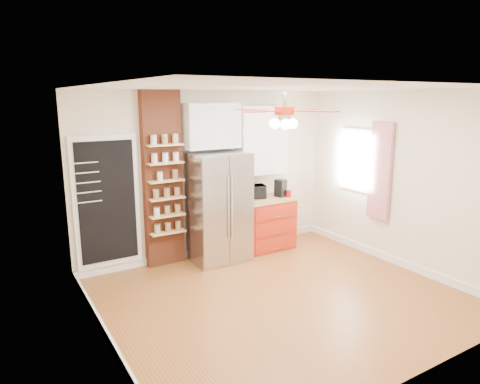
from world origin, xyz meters
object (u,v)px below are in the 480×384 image
red_cabinet (266,223)px  coffee_maker (281,188)px  toaster_oven (253,192)px  pantry_jar_oats (160,176)px  fridge (218,207)px  ceiling_fan (285,111)px  canister_left (289,193)px

red_cabinet → coffee_maker: 0.66m
toaster_oven → pantry_jar_oats: 1.72m
red_cabinet → fridge: bearing=-177.0°
toaster_oven → ceiling_fan: bearing=-93.6°
ceiling_fan → coffee_maker: bearing=54.0°
canister_left → pantry_jar_oats: pantry_jar_oats is taller
fridge → pantry_jar_oats: size_ratio=13.62×
ceiling_fan → toaster_oven: ceiling_fan is taller
ceiling_fan → pantry_jar_oats: size_ratio=10.89×
coffee_maker → pantry_jar_oats: (-2.14, 0.13, 0.39)m
coffee_maker → canister_left: (0.10, -0.10, -0.09)m
toaster_oven → coffee_maker: coffee_maker is taller
coffee_maker → canister_left: 0.17m
fridge → coffee_maker: bearing=0.3°
fridge → toaster_oven: fridge is taller
canister_left → fridge: bearing=175.9°
coffee_maker → ceiling_fan: bearing=-137.9°
red_cabinet → ceiling_fan: 2.75m
toaster_oven → fridge: bearing=-150.1°
fridge → coffee_maker: fridge is taller
fridge → ceiling_fan: size_ratio=1.25×
fridge → ceiling_fan: 2.25m
red_cabinet → coffee_maker: (0.27, -0.04, 0.60)m
fridge → coffee_maker: (1.24, 0.01, 0.17)m
fridge → pantry_jar_oats: bearing=171.1°
fridge → toaster_oven: (0.77, 0.16, 0.14)m
fridge → red_cabinet: fridge is taller
fridge → red_cabinet: bearing=3.0°
toaster_oven → canister_left: 0.63m
pantry_jar_oats → fridge: bearing=-8.9°
canister_left → pantry_jar_oats: 2.30m
red_cabinet → toaster_oven: toaster_oven is taller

